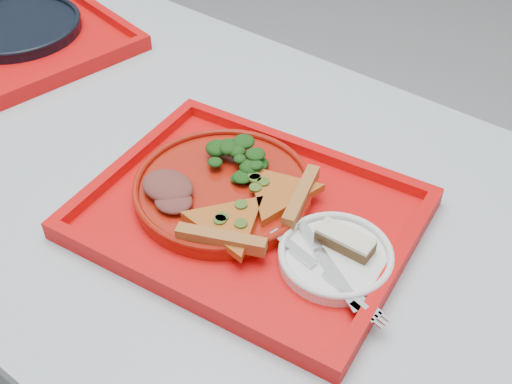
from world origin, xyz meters
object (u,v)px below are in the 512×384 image
navy_plate (16,28)px  tray_main (249,218)px  dessert_bar (345,240)px  tray_far (18,34)px  dinner_plate (223,190)px

navy_plate → tray_main: bearing=-10.5°
navy_plate → dessert_bar: (0.85, -0.11, 0.02)m
tray_far → dessert_bar: 0.86m
tray_main → dessert_bar: bearing=1.0°
navy_plate → dessert_bar: dessert_bar is taller
dinner_plate → dessert_bar: 0.20m
tray_far → dinner_plate: 0.66m
dinner_plate → navy_plate: size_ratio=1.00×
navy_plate → dessert_bar: 0.86m
dinner_plate → dessert_bar: size_ratio=3.33×
tray_far → navy_plate: bearing=0.0°
tray_main → dessert_bar: size_ratio=5.77×
tray_far → dinner_plate: size_ratio=1.73×
tray_far → tray_main: bearing=0.0°
tray_far → dinner_plate: bearing=0.0°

